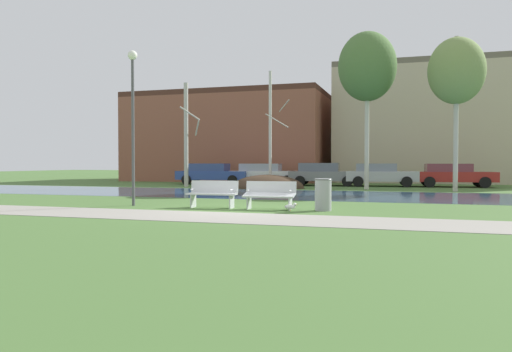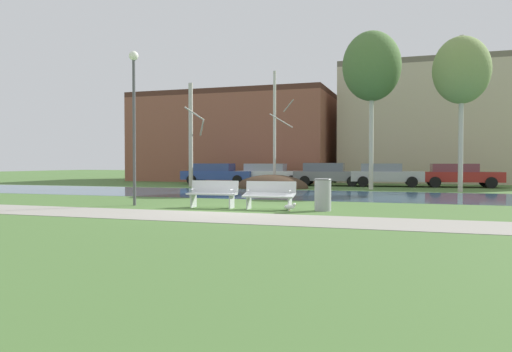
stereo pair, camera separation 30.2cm
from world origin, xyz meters
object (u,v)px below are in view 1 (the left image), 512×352
(bench_right, at_px, (270,194))
(trash_bin, at_px, (323,194))
(parked_van_nearest_blue, at_px, (212,173))
(parked_wagon_fourth_silver, at_px, (380,174))
(parked_sedan_second_white, at_px, (265,173))
(bench_left, at_px, (213,193))
(streetlamp, at_px, (133,102))
(parked_hatch_third_grey, at_px, (323,174))
(parked_suv_fifth_red, at_px, (453,174))
(seagull, at_px, (291,207))

(bench_right, bearing_deg, trash_bin, 3.97)
(parked_van_nearest_blue, height_order, parked_wagon_fourth_silver, parked_wagon_fourth_silver)
(trash_bin, relative_size, parked_sedan_second_white, 0.20)
(parked_sedan_second_white, bearing_deg, bench_left, -79.24)
(trash_bin, xyz_separation_m, parked_wagon_fourth_silver, (0.74, 16.37, 0.24))
(streetlamp, distance_m, parked_van_nearest_blue, 16.85)
(bench_right, height_order, parked_sedan_second_white, parked_sedan_second_white)
(bench_right, height_order, parked_van_nearest_blue, parked_van_nearest_blue)
(bench_right, relative_size, parked_hatch_third_grey, 0.36)
(bench_right, distance_m, streetlamp, 5.64)
(parked_suv_fifth_red, bearing_deg, trash_bin, -106.32)
(parked_hatch_third_grey, bearing_deg, seagull, -83.66)
(seagull, relative_size, parked_van_nearest_blue, 0.08)
(bench_left, relative_size, parked_wagon_fourth_silver, 0.37)
(parked_sedan_second_white, distance_m, parked_suv_fifth_red, 11.65)
(trash_bin, bearing_deg, parked_suv_fifth_red, 73.68)
(seagull, bearing_deg, parked_wagon_fourth_silver, 84.35)
(parked_hatch_third_grey, bearing_deg, parked_wagon_fourth_silver, 3.04)
(parked_van_nearest_blue, distance_m, parked_hatch_third_grey, 7.49)
(parked_van_nearest_blue, relative_size, parked_wagon_fourth_silver, 1.12)
(parked_hatch_third_grey, relative_size, parked_suv_fifth_red, 0.96)
(parked_van_nearest_blue, xyz_separation_m, parked_suv_fifth_red, (15.16, 0.75, -0.00))
(streetlamp, xyz_separation_m, parked_hatch_third_grey, (3.65, 16.36, -2.73))
(trash_bin, relative_size, parked_van_nearest_blue, 0.20)
(seagull, xyz_separation_m, parked_wagon_fourth_silver, (1.66, 16.77, 0.62))
(bench_right, relative_size, trash_bin, 1.67)
(parked_sedan_second_white, height_order, parked_hatch_third_grey, parked_hatch_third_grey)
(streetlamp, height_order, parked_van_nearest_blue, streetlamp)
(trash_bin, relative_size, parked_wagon_fourth_silver, 0.22)
(trash_bin, distance_m, parked_suv_fifth_red, 17.46)
(seagull, bearing_deg, parked_hatch_third_grey, 96.34)
(bench_right, bearing_deg, parked_hatch_third_grey, 93.90)
(seagull, relative_size, parked_suv_fifth_red, 0.09)
(parked_hatch_third_grey, bearing_deg, bench_right, -86.10)
(bench_right, relative_size, parked_sedan_second_white, 0.34)
(parked_van_nearest_blue, height_order, parked_sedan_second_white, parked_van_nearest_blue)
(bench_left, relative_size, parked_sedan_second_white, 0.34)
(streetlamp, distance_m, parked_hatch_third_grey, 16.98)
(seagull, distance_m, parked_sedan_second_white, 18.05)
(bench_right, bearing_deg, parked_van_nearest_blue, 118.09)
(streetlamp, relative_size, parked_suv_fifth_red, 1.11)
(trash_bin, bearing_deg, streetlamp, -178.48)
(bench_left, bearing_deg, parked_hatch_third_grey, 87.21)
(parked_wagon_fourth_silver, bearing_deg, parked_van_nearest_blue, -178.08)
(bench_left, distance_m, parked_sedan_second_white, 17.09)
(bench_right, xyz_separation_m, seagull, (0.73, -0.28, -0.34))
(parked_sedan_second_white, bearing_deg, trash_bin, -67.98)
(seagull, height_order, parked_hatch_third_grey, parked_hatch_third_grey)
(bench_left, bearing_deg, trash_bin, 1.84)
(trash_bin, height_order, parked_hatch_third_grey, parked_hatch_third_grey)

